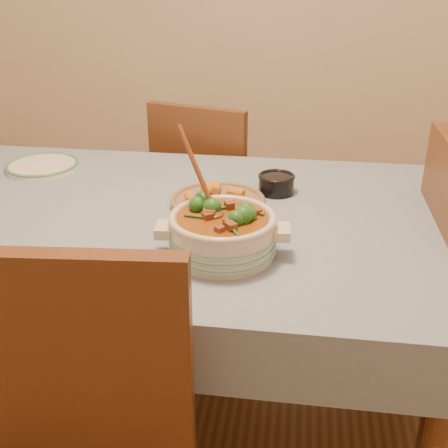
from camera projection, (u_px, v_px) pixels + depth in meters
The scene contains 7 objects.
floor at pixel (181, 405), 2.00m from camera, with size 4.50×4.50×0.00m, color #3F2812.
dining_table at pixel (173, 240), 1.71m from camera, with size 1.68×1.08×0.76m.
stew_casserole at pixel (222, 230), 1.41m from camera, with size 0.34×0.29×0.32m.
white_plate at pixel (42, 166), 2.01m from camera, with size 0.30×0.30×0.02m.
condiment_bowl at pixel (276, 183), 1.80m from camera, with size 0.12×0.12×0.06m.
fried_plate at pixel (218, 200), 1.71m from camera, with size 0.31×0.31×0.05m.
chair_far at pixel (209, 190), 2.47m from camera, with size 0.52×0.52×0.91m.
Camera 1 is at (0.37, -1.48, 1.45)m, focal length 45.00 mm.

